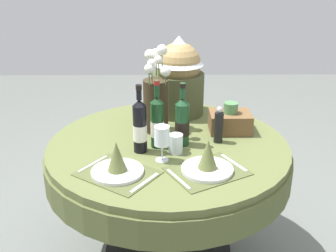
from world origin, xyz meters
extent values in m
plane|color=slate|center=(0.00, 0.00, 0.00)|extent=(8.00, 8.00, 0.00)
cylinder|color=#5B6638|center=(0.00, 0.00, 0.71)|extent=(1.29, 1.29, 0.04)
cylinder|color=#545D33|center=(0.00, 0.00, 0.62)|extent=(1.31, 1.31, 0.15)
cylinder|color=black|center=(0.00, 0.00, 0.36)|extent=(0.12, 0.12, 0.66)
cylinder|color=black|center=(0.00, 0.00, 0.01)|extent=(0.75, 0.75, 0.03)
cube|color=#4E562F|center=(-0.23, -0.34, 0.73)|extent=(0.43, 0.41, 0.00)
cylinder|color=white|center=(-0.23, -0.34, 0.74)|extent=(0.24, 0.24, 0.02)
cone|color=#606B38|center=(-0.23, -0.34, 0.82)|extent=(0.09, 0.09, 0.14)
cube|color=silver|center=(-0.36, -0.25, 0.74)|extent=(0.12, 0.16, 0.00)
cube|color=silver|center=(-0.11, -0.43, 0.74)|extent=(0.12, 0.17, 0.00)
cube|color=#4E562F|center=(0.18, -0.32, 0.73)|extent=(0.42, 0.39, 0.00)
cylinder|color=white|center=(0.18, -0.32, 0.74)|extent=(0.24, 0.24, 0.02)
cone|color=#606B38|center=(0.18, -0.32, 0.82)|extent=(0.09, 0.09, 0.14)
cube|color=silver|center=(0.04, -0.40, 0.74)|extent=(0.10, 0.17, 0.00)
cube|color=silver|center=(0.31, -0.25, 0.74)|extent=(0.11, 0.17, 0.00)
cylinder|color=#332819|center=(-0.07, 0.16, 0.88)|extent=(0.14, 0.14, 0.30)
sphere|color=white|center=(-0.01, 0.08, 1.10)|extent=(0.05, 0.05, 0.05)
cylinder|color=#4C7038|center=(-0.01, 0.08, 1.06)|extent=(0.01, 0.01, 0.05)
sphere|color=white|center=(-0.06, 0.24, 1.15)|extent=(0.06, 0.06, 0.06)
cylinder|color=#4C7038|center=(-0.06, 0.24, 1.08)|extent=(0.01, 0.01, 0.10)
sphere|color=white|center=(-0.05, 0.20, 1.13)|extent=(0.05, 0.05, 0.05)
cylinder|color=#4C7038|center=(-0.05, 0.20, 1.07)|extent=(0.01, 0.01, 0.09)
sphere|color=white|center=(-0.08, 0.08, 1.14)|extent=(0.05, 0.05, 0.05)
cylinder|color=#4C7038|center=(-0.08, 0.08, 1.08)|extent=(0.01, 0.01, 0.10)
sphere|color=white|center=(-0.03, 0.21, 1.19)|extent=(0.06, 0.06, 0.06)
cylinder|color=#4C7038|center=(-0.03, 0.21, 1.10)|extent=(0.01, 0.01, 0.13)
sphere|color=white|center=(-0.10, 0.27, 1.15)|extent=(0.06, 0.06, 0.06)
cylinder|color=#4C7038|center=(-0.10, 0.27, 1.08)|extent=(0.01, 0.01, 0.09)
sphere|color=white|center=(-0.10, 0.07, 1.12)|extent=(0.05, 0.05, 0.05)
cylinder|color=#4C7038|center=(-0.10, 0.07, 1.07)|extent=(0.01, 0.01, 0.07)
cylinder|color=#143819|center=(-0.06, -0.05, 0.85)|extent=(0.07, 0.07, 0.24)
cylinder|color=silver|center=(-0.06, -0.05, 0.83)|extent=(0.07, 0.07, 0.08)
cone|color=#143819|center=(-0.06, -0.05, 0.99)|extent=(0.07, 0.07, 0.03)
cylinder|color=#143819|center=(-0.06, -0.05, 1.05)|extent=(0.03, 0.03, 0.09)
cylinder|color=maroon|center=(-0.06, -0.05, 1.08)|extent=(0.03, 0.03, 0.02)
cylinder|color=black|center=(-0.14, -0.11, 0.85)|extent=(0.07, 0.07, 0.25)
cylinder|color=silver|center=(-0.14, -0.11, 0.84)|extent=(0.07, 0.07, 0.08)
cone|color=black|center=(-0.14, -0.11, 0.99)|extent=(0.07, 0.07, 0.03)
cylinder|color=black|center=(-0.14, -0.11, 1.05)|extent=(0.03, 0.03, 0.08)
cylinder|color=black|center=(-0.14, -0.11, 1.07)|extent=(0.03, 0.03, 0.02)
cylinder|color=#194223|center=(0.07, -0.03, 0.84)|extent=(0.07, 0.07, 0.22)
cylinder|color=black|center=(0.07, -0.03, 0.83)|extent=(0.08, 0.08, 0.08)
cone|color=#194223|center=(0.07, -0.03, 0.97)|extent=(0.07, 0.07, 0.03)
cylinder|color=#194223|center=(0.07, -0.03, 1.03)|extent=(0.03, 0.03, 0.08)
cylinder|color=black|center=(0.07, -0.03, 1.06)|extent=(0.03, 0.03, 0.02)
cylinder|color=silver|center=(-0.03, -0.21, 0.73)|extent=(0.06, 0.06, 0.00)
cylinder|color=silver|center=(-0.03, -0.21, 0.78)|extent=(0.01, 0.01, 0.08)
cylinder|color=silver|center=(-0.03, -0.21, 0.86)|extent=(0.08, 0.08, 0.10)
cylinder|color=silver|center=(0.04, -0.12, 0.78)|extent=(0.07, 0.07, 0.10)
cylinder|color=black|center=(0.27, 0.00, 0.82)|extent=(0.05, 0.05, 0.17)
sphere|color=#B7B7BC|center=(0.27, 0.00, 0.92)|extent=(0.03, 0.03, 0.03)
cylinder|color=#474C2D|center=(0.07, 0.44, 0.86)|extent=(0.32, 0.32, 0.26)
sphere|color=#9E7F4C|center=(0.07, 0.44, 1.05)|extent=(0.27, 0.27, 0.27)
cone|color=silver|center=(0.07, 0.44, 1.13)|extent=(0.30, 0.30, 0.18)
cube|color=brown|center=(0.35, 0.15, 0.79)|extent=(0.23, 0.18, 0.11)
cylinder|color=#4C7F4C|center=(0.35, 0.15, 0.87)|extent=(0.08, 0.08, 0.06)
camera|label=1|loc=(-0.02, -1.93, 1.63)|focal=42.32mm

